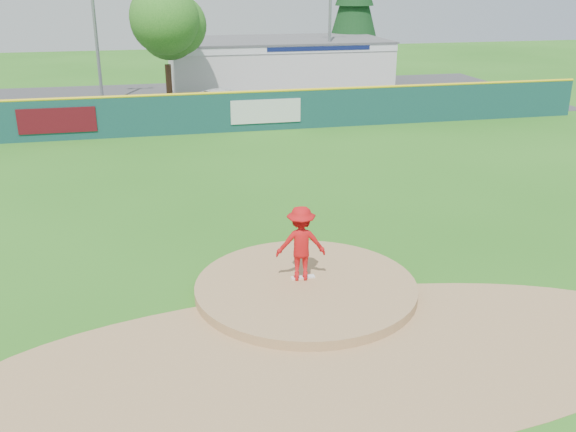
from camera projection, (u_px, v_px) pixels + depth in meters
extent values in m
plane|color=#286B19|center=(306.00, 292.00, 15.97)|extent=(120.00, 120.00, 0.00)
cylinder|color=#9E774C|center=(306.00, 292.00, 15.97)|extent=(5.50, 5.50, 0.50)
cube|color=white|center=(303.00, 277.00, 16.15)|extent=(0.60, 0.15, 0.04)
cylinder|color=#9E774C|center=(342.00, 357.00, 13.23)|extent=(15.40, 15.40, 0.01)
cube|color=#38383A|center=(201.00, 101.00, 40.65)|extent=(44.00, 16.00, 0.02)
imported|color=red|center=(301.00, 243.00, 15.80)|extent=(1.31, 0.86, 1.91)
imported|color=white|center=(229.00, 101.00, 36.54)|extent=(5.83, 4.27, 1.47)
cube|color=silver|center=(277.00, 64.00, 45.91)|extent=(15.00, 8.00, 3.20)
cube|color=white|center=(289.00, 49.00, 41.75)|extent=(15.00, 0.06, 0.55)
cube|color=#0F194C|center=(319.00, 48.00, 42.13)|extent=(7.00, 0.03, 0.28)
cube|color=#59595B|center=(277.00, 40.00, 45.33)|extent=(15.20, 8.20, 0.12)
cube|color=#510B13|center=(57.00, 120.00, 30.42)|extent=(3.60, 0.04, 1.20)
cube|color=silver|center=(266.00, 111.00, 32.51)|extent=(3.60, 0.04, 1.20)
cube|color=#133E3D|center=(217.00, 113.00, 32.08)|extent=(40.00, 0.10, 2.00)
cylinder|color=yellow|center=(217.00, 93.00, 31.73)|extent=(40.00, 0.14, 0.14)
cylinder|color=#382314|center=(169.00, 87.00, 37.95)|extent=(0.36, 0.36, 2.60)
sphere|color=#387F23|center=(166.00, 30.00, 36.82)|extent=(5.60, 5.60, 5.60)
cylinder|color=#382314|center=(352.00, 65.00, 51.30)|extent=(0.40, 0.40, 1.60)
cone|color=#113A16|center=(354.00, 3.00, 49.64)|extent=(4.40, 4.40, 7.90)
cylinder|color=gray|center=(94.00, 12.00, 37.49)|extent=(0.20, 0.20, 11.00)
cylinder|color=gray|center=(330.00, 16.00, 42.61)|extent=(0.20, 0.20, 10.00)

